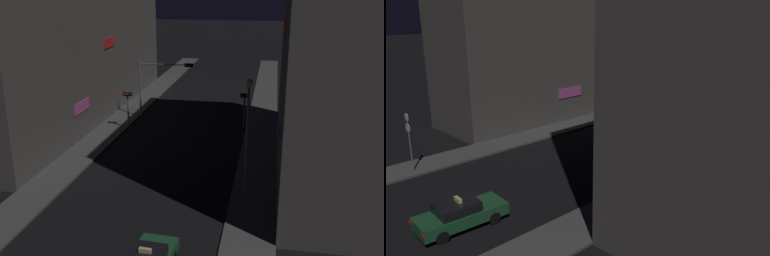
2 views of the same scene
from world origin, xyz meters
The scene contains 8 objects.
sidewalk_left centered at (-6.66, 32.34, 0.07)m, with size 2.75×68.68×0.14m, color #4C4C4C.
sidewalk_right centered at (6.66, 32.34, 0.07)m, with size 2.75×68.68×0.14m, color #4C4C4C.
building_facade_left centered at (-11.70, 31.65, 7.79)m, with size 7.39×35.07×15.59m.
building_facade_right centered at (12.70, 19.96, 10.80)m, with size 9.41×18.47×21.59m.
traffic_light_overhead centered at (-3.05, 31.35, 4.05)m, with size 5.24×0.42×5.57m.
traffic_light_left_kerb centered at (-5.04, 27.53, 2.56)m, with size 0.80×0.42×3.55m.
traffic_light_right_kerb centered at (5.04, 29.90, 2.38)m, with size 0.80×0.42×3.28m.
street_lamp_near_block centered at (6.17, 15.14, 4.88)m, with size 0.44×0.44×7.47m.
Camera 1 is at (7.44, -9.16, 12.64)m, focal length 42.14 mm.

